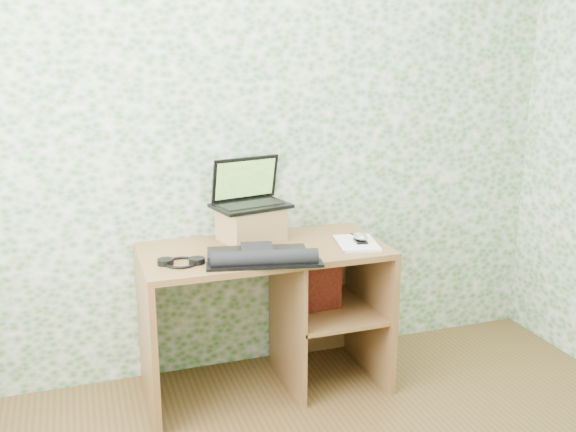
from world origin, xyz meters
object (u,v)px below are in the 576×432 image
object	(u,v)px
laptop	(249,195)
desk	(277,295)
keyboard	(260,256)
notepad	(357,243)
riser	(251,224)

from	to	relation	value
laptop	desk	bearing A→B (deg)	-70.01
keyboard	notepad	distance (m)	0.54
laptop	notepad	size ratio (longest dim) A/B	1.51
desk	laptop	size ratio (longest dim) A/B	2.91
riser	notepad	bearing A→B (deg)	-26.04
riser	laptop	distance (m)	0.15
riser	keyboard	distance (m)	0.34
notepad	keyboard	bearing A→B (deg)	-157.62
riser	laptop	world-z (taller)	laptop
riser	keyboard	size ratio (longest dim) A/B	0.54
laptop	keyboard	size ratio (longest dim) A/B	0.77
laptop	notepad	bearing A→B (deg)	-42.74
keyboard	notepad	size ratio (longest dim) A/B	1.97
desk	riser	xyz separation A→B (m)	(-0.10, 0.12, 0.36)
laptop	keyboard	xyz separation A→B (m)	(-0.05, -0.37, -0.21)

